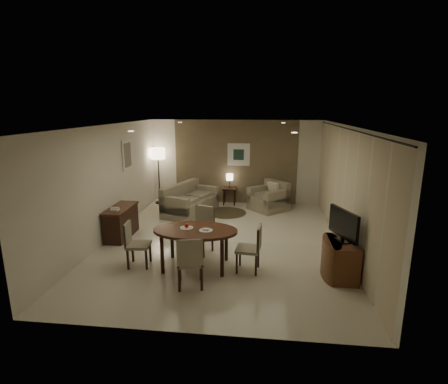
# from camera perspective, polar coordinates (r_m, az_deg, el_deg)

# --- Properties ---
(room_shell) EXTENTS (5.50, 7.00, 2.70)m
(room_shell) POSITION_cam_1_polar(r_m,az_deg,el_deg) (8.35, 0.16, 1.66)
(room_shell) COLOR beige
(room_shell) RESTS_ON ground
(taupe_accent) EXTENTS (3.96, 0.03, 2.70)m
(taupe_accent) POSITION_cam_1_polar(r_m,az_deg,el_deg) (11.37, 1.90, 4.90)
(taupe_accent) COLOR brown
(taupe_accent) RESTS_ON wall_back
(curtain_wall) EXTENTS (0.08, 6.70, 2.58)m
(curtain_wall) POSITION_cam_1_polar(r_m,az_deg,el_deg) (8.11, 18.99, 0.32)
(curtain_wall) COLOR beige
(curtain_wall) RESTS_ON wall_right
(curtain_rod) EXTENTS (0.03, 6.80, 0.03)m
(curtain_rod) POSITION_cam_1_polar(r_m,az_deg,el_deg) (7.93, 19.73, 9.64)
(curtain_rod) COLOR black
(curtain_rod) RESTS_ON wall_right
(art_back_frame) EXTENTS (0.72, 0.03, 0.72)m
(art_back_frame) POSITION_cam_1_polar(r_m,az_deg,el_deg) (11.30, 2.40, 6.12)
(art_back_frame) COLOR silver
(art_back_frame) RESTS_ON wall_back
(art_back_canvas) EXTENTS (0.34, 0.01, 0.34)m
(art_back_canvas) POSITION_cam_1_polar(r_m,az_deg,el_deg) (11.29, 2.40, 6.11)
(art_back_canvas) COLOR #1B3125
(art_back_canvas) RESTS_ON wall_back
(art_left_frame) EXTENTS (0.03, 0.60, 0.80)m
(art_left_frame) POSITION_cam_1_polar(r_m,az_deg,el_deg) (9.71, -15.55, 5.85)
(art_left_frame) COLOR silver
(art_left_frame) RESTS_ON wall_left
(art_left_canvas) EXTENTS (0.01, 0.46, 0.64)m
(art_left_canvas) POSITION_cam_1_polar(r_m,az_deg,el_deg) (9.70, -15.46, 5.86)
(art_left_canvas) COLOR gray
(art_left_canvas) RESTS_ON wall_left
(downlight_nl) EXTENTS (0.10, 0.10, 0.01)m
(downlight_nl) POSITION_cam_1_polar(r_m,az_deg,el_deg) (6.36, -14.95, 9.55)
(downlight_nl) COLOR white
(downlight_nl) RESTS_ON ceiling
(downlight_nr) EXTENTS (0.10, 0.10, 0.01)m
(downlight_nr) POSITION_cam_1_polar(r_m,az_deg,el_deg) (5.95, 11.42, 9.48)
(downlight_nr) COLOR white
(downlight_nr) RESTS_ON ceiling
(downlight_fl) EXTENTS (0.10, 0.10, 0.01)m
(downlight_fl) POSITION_cam_1_polar(r_m,az_deg,el_deg) (9.80, -7.22, 11.22)
(downlight_fl) COLOR white
(downlight_fl) RESTS_ON ceiling
(downlight_fr) EXTENTS (0.10, 0.10, 0.01)m
(downlight_fr) POSITION_cam_1_polar(r_m,az_deg,el_deg) (9.54, 9.68, 11.07)
(downlight_fr) COLOR white
(downlight_fr) RESTS_ON ceiling
(console_desk) EXTENTS (0.48, 1.20, 0.75)m
(console_desk) POSITION_cam_1_polar(r_m,az_deg,el_deg) (8.86, -16.42, -4.74)
(console_desk) COLOR #4D2B18
(console_desk) RESTS_ON floor
(telephone) EXTENTS (0.20, 0.14, 0.09)m
(telephone) POSITION_cam_1_polar(r_m,az_deg,el_deg) (8.48, -17.39, -2.64)
(telephone) COLOR white
(telephone) RESTS_ON console_desk
(tv_cabinet) EXTENTS (0.48, 0.90, 0.70)m
(tv_cabinet) POSITION_cam_1_polar(r_m,az_deg,el_deg) (6.96, 18.66, -10.30)
(tv_cabinet) COLOR brown
(tv_cabinet) RESTS_ON floor
(flat_tv) EXTENTS (0.36, 0.85, 0.60)m
(flat_tv) POSITION_cam_1_polar(r_m,az_deg,el_deg) (6.72, 18.93, -5.06)
(flat_tv) COLOR black
(flat_tv) RESTS_ON tv_cabinet
(dining_table) EXTENTS (1.66, 1.04, 0.78)m
(dining_table) POSITION_cam_1_polar(r_m,az_deg,el_deg) (6.99, -4.67, -9.12)
(dining_table) COLOR #4D2B18
(dining_table) RESTS_ON floor
(chair_near) EXTENTS (0.55, 0.55, 0.96)m
(chair_near) POSITION_cam_1_polar(r_m,az_deg,el_deg) (6.26, -5.57, -11.09)
(chair_near) COLOR gray
(chair_near) RESTS_ON floor
(chair_far) EXTENTS (0.62, 0.62, 1.00)m
(chair_far) POSITION_cam_1_polar(r_m,az_deg,el_deg) (7.58, -3.98, -6.34)
(chair_far) COLOR gray
(chair_far) RESTS_ON floor
(chair_left) EXTENTS (0.48, 0.48, 0.90)m
(chair_left) POSITION_cam_1_polar(r_m,az_deg,el_deg) (7.19, -13.76, -8.30)
(chair_left) COLOR gray
(chair_left) RESTS_ON floor
(chair_right) EXTENTS (0.49, 0.49, 0.91)m
(chair_right) POSITION_cam_1_polar(r_m,az_deg,el_deg) (6.79, 3.93, -9.18)
(chair_right) COLOR gray
(chair_right) RESTS_ON floor
(plate_a) EXTENTS (0.26, 0.26, 0.02)m
(plate_a) POSITION_cam_1_polar(r_m,az_deg,el_deg) (6.93, -6.12, -5.85)
(plate_a) COLOR white
(plate_a) RESTS_ON dining_table
(plate_b) EXTENTS (0.26, 0.26, 0.02)m
(plate_b) POSITION_cam_1_polar(r_m,az_deg,el_deg) (6.76, -2.98, -6.29)
(plate_b) COLOR white
(plate_b) RESTS_ON dining_table
(fruit_apple) EXTENTS (0.09, 0.09, 0.09)m
(fruit_apple) POSITION_cam_1_polar(r_m,az_deg,el_deg) (6.91, -6.13, -5.43)
(fruit_apple) COLOR #A21712
(fruit_apple) RESTS_ON plate_a
(napkin) EXTENTS (0.12, 0.08, 0.03)m
(napkin) POSITION_cam_1_polar(r_m,az_deg,el_deg) (6.75, -2.98, -6.10)
(napkin) COLOR white
(napkin) RESTS_ON plate_b
(round_rug) EXTENTS (1.20, 1.20, 0.01)m
(round_rug) POSITION_cam_1_polar(r_m,az_deg,el_deg) (10.50, 0.38, -3.38)
(round_rug) COLOR #463C27
(round_rug) RESTS_ON floor
(sofa) EXTENTS (2.06, 1.53, 0.87)m
(sofa) POSITION_cam_1_polar(r_m,az_deg,el_deg) (10.41, -5.47, -1.14)
(sofa) COLOR gray
(sofa) RESTS_ON floor
(armchair) EXTENTS (1.35, 1.35, 0.88)m
(armchair) POSITION_cam_1_polar(r_m,az_deg,el_deg) (10.77, 7.23, -0.67)
(armchair) COLOR gray
(armchair) RESTS_ON floor
(side_table) EXTENTS (0.43, 0.43, 0.55)m
(side_table) POSITION_cam_1_polar(r_m,az_deg,el_deg) (11.36, 0.91, -0.65)
(side_table) COLOR black
(side_table) RESTS_ON floor
(table_lamp) EXTENTS (0.22, 0.22, 0.50)m
(table_lamp) POSITION_cam_1_polar(r_m,az_deg,el_deg) (11.26, 0.92, 1.96)
(table_lamp) COLOR #FFEAC1
(table_lamp) RESTS_ON side_table
(floor_lamp) EXTENTS (0.46, 0.46, 1.82)m
(floor_lamp) POSITION_cam_1_polar(r_m,az_deg,el_deg) (11.55, -10.58, 2.60)
(floor_lamp) COLOR #FFE5B7
(floor_lamp) RESTS_ON floor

